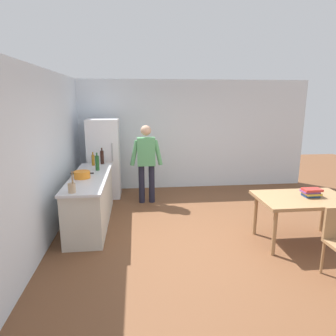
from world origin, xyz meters
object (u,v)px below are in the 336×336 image
Objects in this scene: book_stack at (311,192)px; bottle_wine_dark at (102,157)px; refrigerator at (104,159)px; bottle_oil_amber at (93,160)px; dining_table at (303,202)px; cooking_pot at (82,175)px; bottle_wine_green at (97,163)px; person at (146,159)px; utensil_jar at (72,187)px.

bottle_wine_dark is at bearing 148.46° from book_stack.
refrigerator is 4.36m from book_stack.
dining_table is at bearing -29.94° from bottle_oil_amber.
cooking_pot is at bearing 164.42° from dining_table.
refrigerator is 6.43× the size of bottle_oil_amber.
bottle_oil_amber is at bearing 150.06° from dining_table.
bottle_wine_dark is 4.01m from book_stack.
refrigerator reaches higher than bottle_oil_amber.
bottle_wine_green is (0.19, 0.56, 0.09)m from cooking_pot.
dining_table is 5.00× the size of bottle_oil_amber.
bottle_wine_dark is at bearing -87.91° from refrigerator.
refrigerator is 1.74m from cooking_pot.
dining_table is 3.67m from bottle_wine_green.
person is 3.20m from dining_table.
bottle_wine_dark reaches higher than utensil_jar.
utensil_jar is 3.65m from book_stack.
utensil_jar is 1.98m from bottle_wine_dark.
cooking_pot is 1.01m from bottle_oil_amber.
book_stack is at bearing -40.61° from person.
bottle_wine_green is at bearing 156.16° from book_stack.
refrigerator is 1.29× the size of dining_table.
bottle_oil_amber reaches higher than book_stack.
refrigerator is 4.50× the size of cooking_pot.
cooking_pot is at bearing -134.58° from person.
dining_table is at bearing -15.58° from cooking_pot.
book_stack is (3.43, -2.68, -0.08)m from refrigerator.
utensil_jar is at bearing -90.27° from cooking_pot.
utensil_jar reaches higher than bottle_oil_amber.
person is (0.95, -0.55, 0.08)m from refrigerator.
refrigerator is at bearing 83.28° from cooking_pot.
person is 2.31m from utensil_jar.
cooking_pot is at bearing -101.19° from bottle_wine_dark.
bottle_wine_dark is at bearing 83.37° from utensil_jar.
book_stack is (0.13, 0.02, 0.15)m from dining_table.
cooking_pot is 1.40× the size of book_stack.
refrigerator is at bearing 142.00° from book_stack.
bottle_wine_green is at bearing 155.06° from dining_table.
dining_table is 3.92m from bottle_wine_dark.
book_stack is (2.48, -2.13, -0.16)m from person.
person is 1.64m from cooking_pot.
refrigerator reaches higher than person.
bottle_wine_dark is at bearing 147.22° from dining_table.
bottle_wine_green is 0.57m from bottle_wine_dark.
person is at bearing 8.35° from bottle_oil_amber.
refrigerator reaches higher than utensil_jar.
dining_table is at bearing -2.37° from utensil_jar.
refrigerator is 6.32× the size of book_stack.
refrigerator is at bearing 149.77° from person.
utensil_jar is (-3.51, 0.15, 0.31)m from dining_table.
bottle_wine_green is (-0.01, -1.16, 0.15)m from refrigerator.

